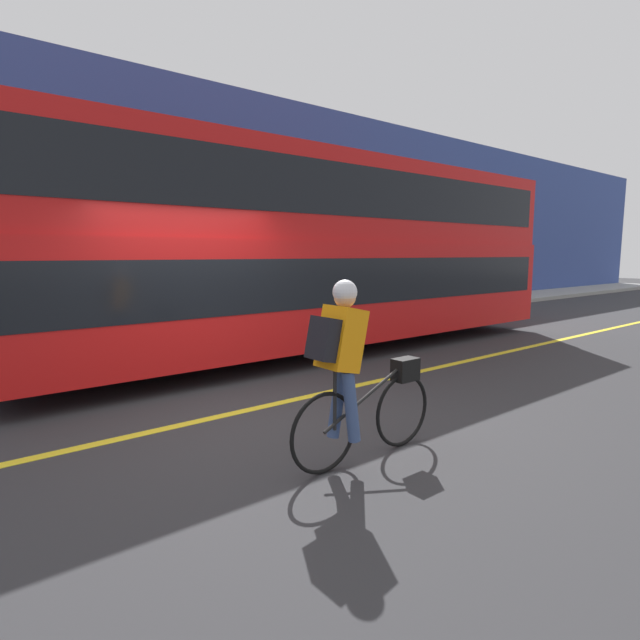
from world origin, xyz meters
TOP-DOWN VIEW (x-y plane):
  - ground_plane at (0.00, 0.00)m, footprint 80.00×80.00m
  - road_center_line at (0.00, 0.18)m, footprint 50.00×0.14m
  - sidewalk_curb at (0.00, 6.10)m, footprint 60.00×2.22m
  - building_facade at (0.00, 7.36)m, footprint 60.00×0.30m
  - bus at (3.18, 2.57)m, footprint 11.27×2.54m
  - cyclist_on_bike at (0.08, -1.75)m, footprint 1.71×0.32m

SIDE VIEW (x-z plane):
  - ground_plane at x=0.00m, z-range 0.00..0.00m
  - road_center_line at x=0.00m, z-range 0.00..0.01m
  - sidewalk_curb at x=0.00m, z-range 0.00..0.15m
  - cyclist_on_bike at x=0.08m, z-range 0.06..1.72m
  - bus at x=3.18m, z-range 0.20..3.81m
  - building_facade at x=0.00m, z-range 0.00..6.24m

